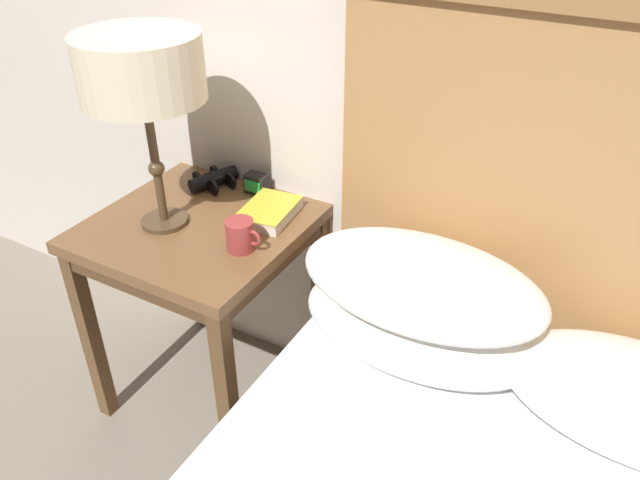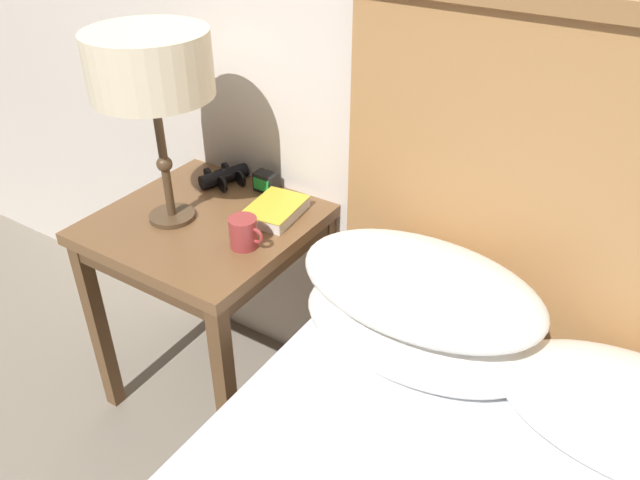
{
  "view_description": "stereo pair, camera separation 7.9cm",
  "coord_description": "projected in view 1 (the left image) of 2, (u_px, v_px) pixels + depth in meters",
  "views": [
    {
      "loc": [
        0.47,
        -0.36,
        1.59
      ],
      "look_at": [
        -0.14,
        0.74,
        0.77
      ],
      "focal_mm": 35.0,
      "sensor_mm": 36.0,
      "label": 1
    },
    {
      "loc": [
        0.54,
        -0.32,
        1.59
      ],
      "look_at": [
        -0.14,
        0.74,
        0.77
      ],
      "focal_mm": 35.0,
      "sensor_mm": 36.0,
      "label": 2
    }
  ],
  "objects": [
    {
      "name": "nightstand",
      "position": [
        202.0,
        247.0,
        1.82
      ],
      "size": [
        0.58,
        0.58,
        0.67
      ],
      "color": "brown",
      "rests_on": "ground_plane"
    },
    {
      "name": "table_lamp",
      "position": [
        141.0,
        72.0,
        1.53
      ],
      "size": [
        0.32,
        0.32,
        0.53
      ],
      "color": "#4C3823",
      "rests_on": "nightstand"
    },
    {
      "name": "book_on_nightstand",
      "position": [
        268.0,
        211.0,
        1.78
      ],
      "size": [
        0.15,
        0.2,
        0.04
      ],
      "color": "silver",
      "rests_on": "nightstand"
    },
    {
      "name": "binoculars_pair",
      "position": [
        214.0,
        179.0,
        1.94
      ],
      "size": [
        0.16,
        0.16,
        0.05
      ],
      "color": "black",
      "rests_on": "nightstand"
    },
    {
      "name": "coffee_mug",
      "position": [
        241.0,
        235.0,
        1.63
      ],
      "size": [
        0.1,
        0.08,
        0.08
      ],
      "color": "#993333",
      "rests_on": "nightstand"
    },
    {
      "name": "alarm_clock",
      "position": [
        257.0,
        184.0,
        1.9
      ],
      "size": [
        0.07,
        0.05,
        0.06
      ],
      "color": "black",
      "rests_on": "nightstand"
    }
  ]
}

